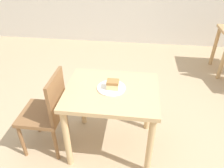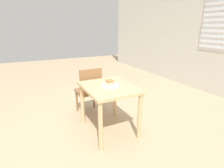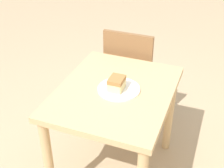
# 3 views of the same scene
# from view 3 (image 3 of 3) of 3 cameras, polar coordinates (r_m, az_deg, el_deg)

# --- Properties ---
(ground_plane) EXTENTS (14.00, 14.00, 0.00)m
(ground_plane) POSITION_cam_3_polar(r_m,az_deg,el_deg) (2.46, -1.96, -14.38)
(ground_plane) COLOR tan
(dining_table_near) EXTENTS (0.86, 0.70, 0.72)m
(dining_table_near) POSITION_cam_3_polar(r_m,az_deg,el_deg) (2.01, 0.58, -4.01)
(dining_table_near) COLOR tan
(dining_table_near) RESTS_ON ground_plane
(chair_near_window) EXTENTS (0.41, 0.41, 0.88)m
(chair_near_window) POSITION_cam_3_polar(r_m,az_deg,el_deg) (2.59, 3.58, 2.07)
(chair_near_window) COLOR brown
(chair_near_window) RESTS_ON ground_plane
(plate) EXTENTS (0.26, 0.26, 0.01)m
(plate) POSITION_cam_3_polar(r_m,az_deg,el_deg) (1.93, 1.26, -0.93)
(plate) COLOR white
(plate) RESTS_ON dining_table_near
(cake_slice) EXTENTS (0.11, 0.09, 0.08)m
(cake_slice) POSITION_cam_3_polar(r_m,az_deg,el_deg) (1.90, 0.85, 0.09)
(cake_slice) COLOR beige
(cake_slice) RESTS_ON plate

